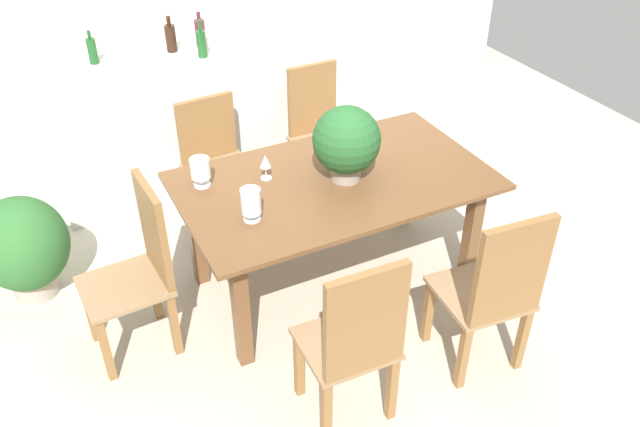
% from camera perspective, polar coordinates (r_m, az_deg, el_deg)
% --- Properties ---
extents(ground_plane, '(7.04, 7.04, 0.00)m').
position_cam_1_polar(ground_plane, '(4.21, 1.27, -5.99)').
color(ground_plane, '#BCB29E').
extents(dining_table, '(1.79, 1.05, 0.77)m').
position_cam_1_polar(dining_table, '(3.83, 1.24, 1.60)').
color(dining_table, brown).
rests_on(dining_table, ground).
extents(chair_head_end, '(0.47, 0.43, 1.02)m').
position_cam_1_polar(chair_head_end, '(3.61, -15.34, -4.33)').
color(chair_head_end, brown).
rests_on(chair_head_end, ground).
extents(chair_far_left, '(0.47, 0.45, 0.91)m').
position_cam_1_polar(chair_far_left, '(4.56, -9.16, 4.89)').
color(chair_far_left, brown).
rests_on(chair_far_left, ground).
extents(chair_near_right, '(0.48, 0.48, 1.03)m').
position_cam_1_polar(chair_near_right, '(3.43, 14.96, -6.37)').
color(chair_near_right, brown).
rests_on(chair_near_right, ground).
extents(chair_far_right, '(0.42, 0.48, 0.99)m').
position_cam_1_polar(chair_far_right, '(4.82, -0.08, 7.45)').
color(chair_far_right, brown).
rests_on(chair_far_right, ground).
extents(chair_near_left, '(0.44, 0.42, 1.03)m').
position_cam_1_polar(chair_near_left, '(3.07, 3.13, -10.93)').
color(chair_near_left, brown).
rests_on(chair_near_left, ground).
extents(flower_centerpiece, '(0.39, 0.39, 0.44)m').
position_cam_1_polar(flower_centerpiece, '(3.66, 2.34, 6.27)').
color(flower_centerpiece, gray).
rests_on(flower_centerpiece, dining_table).
extents(crystal_vase_left, '(0.11, 0.11, 0.17)m').
position_cam_1_polar(crystal_vase_left, '(3.72, -10.37, 3.79)').
color(crystal_vase_left, silver).
rests_on(crystal_vase_left, dining_table).
extents(crystal_vase_center_near, '(0.11, 0.11, 0.18)m').
position_cam_1_polar(crystal_vase_center_near, '(3.40, -6.03, 0.95)').
color(crystal_vase_center_near, silver).
rests_on(crystal_vase_center_near, dining_table).
extents(wine_glass, '(0.06, 0.06, 0.15)m').
position_cam_1_polar(wine_glass, '(3.73, -4.78, 4.45)').
color(wine_glass, silver).
rests_on(wine_glass, dining_table).
extents(kitchen_counter, '(1.76, 0.64, 0.99)m').
position_cam_1_polar(kitchen_counter, '(5.08, -12.75, 7.61)').
color(kitchen_counter, silver).
rests_on(kitchen_counter, ground).
extents(wine_bottle_clear, '(0.06, 0.06, 0.24)m').
position_cam_1_polar(wine_bottle_clear, '(4.95, -19.21, 13.26)').
color(wine_bottle_clear, '#194C1E').
rests_on(wine_bottle_clear, kitchen_counter).
extents(wine_bottle_tall, '(0.08, 0.08, 0.25)m').
position_cam_1_polar(wine_bottle_tall, '(5.08, -10.38, 15.26)').
color(wine_bottle_tall, '#511E28').
rests_on(wine_bottle_tall, kitchen_counter).
extents(wine_bottle_green, '(0.08, 0.08, 0.26)m').
position_cam_1_polar(wine_bottle_green, '(5.02, -12.87, 14.70)').
color(wine_bottle_green, black).
rests_on(wine_bottle_green, kitchen_counter).
extents(wine_bottle_dark, '(0.07, 0.07, 0.27)m').
position_cam_1_polar(wine_bottle_dark, '(4.87, -10.27, 14.38)').
color(wine_bottle_dark, '#194C1E').
rests_on(wine_bottle_dark, kitchen_counter).
extents(potted_plant_floor, '(0.54, 0.54, 0.67)m').
position_cam_1_polar(potted_plant_floor, '(4.30, -24.41, -2.61)').
color(potted_plant_floor, '#9E9384').
rests_on(potted_plant_floor, ground).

